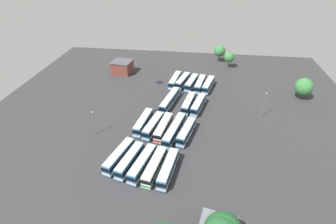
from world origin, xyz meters
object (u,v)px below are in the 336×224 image
at_px(bus_row2_slot1, 153,126).
at_px(bus_row2_slot3, 174,130).
at_px(bus_row1_slot1, 170,100).
at_px(tree_north_edge, 220,51).
at_px(tree_northeast, 229,57).
at_px(bus_row0_slot3, 200,84).
at_px(bus_row2_slot2, 164,127).
at_px(bus_row3_slot3, 155,166).
at_px(bus_row0_slot2, 192,83).
at_px(bus_row1_slot3, 189,103).
at_px(lamp_post_near_entrance, 94,122).
at_px(bus_row0_slot0, 175,80).
at_px(lamp_post_mid_lot, 146,58).
at_px(bus_row1_slot4, 198,105).
at_px(bus_row2_slot0, 143,122).
at_px(bus_row3_slot0, 119,156).
at_px(bus_row0_slot4, 208,85).
at_px(depot_building, 122,67).
at_px(tree_west_edge, 304,87).
at_px(bus_row2_slot4, 186,132).
at_px(bus_row3_slot2, 142,164).
at_px(bus_row0_slot1, 183,81).
at_px(lamp_post_far_corner, 264,104).
at_px(bus_row3_slot4, 168,169).
at_px(bus_row3_slot1, 130,160).

distance_m(bus_row2_slot1, bus_row2_slot3, 6.80).
bearing_deg(bus_row1_slot1, tree_north_edge, 157.06).
bearing_deg(tree_northeast, bus_row0_slot3, -28.76).
relative_size(bus_row0_slot3, bus_row2_slot2, 1.01).
distance_m(bus_row0_slot3, bus_row3_slot3, 48.65).
distance_m(bus_row0_slot2, bus_row1_slot3, 16.42).
distance_m(bus_row2_slot1, tree_north_edge, 64.44).
bearing_deg(lamp_post_near_entrance, tree_northeast, 143.02).
bearing_deg(bus_row0_slot0, tree_north_edge, 146.21).
bearing_deg(lamp_post_mid_lot, bus_row1_slot4, 37.14).
xyz_separation_m(bus_row0_slot2, bus_row2_slot3, (32.56, -3.31, 0.00)).
height_order(bus_row1_slot3, bus_row1_slot4, same).
bearing_deg(bus_row2_slot0, lamp_post_near_entrance, -69.20).
bearing_deg(bus_row3_slot0, bus_row0_slot3, 156.29).
bearing_deg(bus_row0_slot4, bus_row0_slot3, -96.76).
distance_m(bus_row3_slot3, depot_building, 63.44).
bearing_deg(bus_row3_slot3, tree_west_edge, 132.85).
relative_size(bus_row2_slot1, bus_row2_slot4, 1.01).
height_order(bus_row1_slot4, tree_west_edge, tree_west_edge).
xyz_separation_m(bus_row2_slot4, bus_row3_slot2, (14.87, -10.09, 0.00)).
distance_m(bus_row2_slot1, bus_row3_slot2, 16.59).
relative_size(bus_row0_slot1, lamp_post_far_corner, 1.31).
relative_size(bus_row0_slot1, bus_row3_slot3, 0.96).
xyz_separation_m(bus_row0_slot2, bus_row1_slot4, (17.04, 3.26, -0.00)).
height_order(bus_row2_slot3, bus_row3_slot4, same).
bearing_deg(bus_row2_slot3, bus_row0_slot3, 168.09).
height_order(bus_row0_slot0, bus_row1_slot4, same).
height_order(bus_row1_slot1, tree_northeast, tree_northeast).
distance_m(bus_row2_slot2, lamp_post_mid_lot, 49.94).
distance_m(bus_row2_slot3, bus_row3_slot0, 18.69).
bearing_deg(bus_row0_slot0, bus_row3_slot1, -7.48).
distance_m(bus_row2_slot3, depot_building, 50.99).
xyz_separation_m(bus_row2_slot2, depot_building, (-41.46, -24.79, 0.94)).
xyz_separation_m(bus_row3_slot3, tree_north_edge, (-77.67, 18.34, 3.62)).
distance_m(bus_row2_slot3, tree_north_edge, 63.75).
xyz_separation_m(bus_row0_slot0, bus_row1_slot1, (16.36, -0.07, 0.00)).
xyz_separation_m(bus_row1_slot4, tree_west_edge, (-12.87, 37.90, 3.10)).
relative_size(bus_row0_slot2, bus_row3_slot0, 0.95).
height_order(bus_row0_slot3, bus_row3_slot4, same).
bearing_deg(bus_row2_slot2, bus_row2_slot3, 74.22).
distance_m(bus_row2_slot3, lamp_post_far_corner, 30.97).
height_order(bus_row1_slot3, tree_northeast, tree_northeast).
height_order(bus_row0_slot1, bus_row2_slot4, same).
xyz_separation_m(bus_row0_slot2, bus_row3_slot0, (45.89, -16.42, 0.00)).
xyz_separation_m(bus_row0_slot0, bus_row1_slot4, (18.40, 10.11, -0.00)).
distance_m(bus_row2_slot0, bus_row3_slot2, 18.33).
bearing_deg(bus_row3_slot3, tree_northeast, 162.30).
distance_m(bus_row0_slot1, tree_northeast, 29.04).
bearing_deg(tree_northeast, bus_row3_slot2, -20.19).
bearing_deg(bus_row0_slot1, bus_row2_slot4, 6.62).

